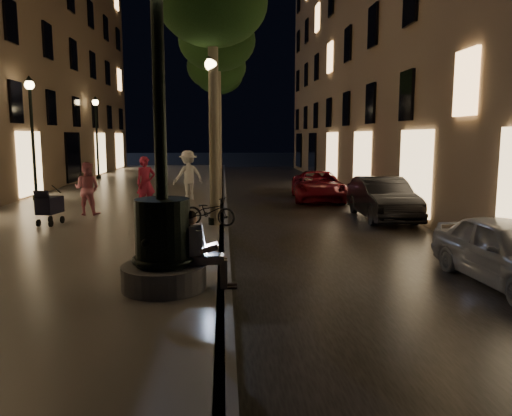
{
  "coord_description": "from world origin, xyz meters",
  "views": [
    {
      "loc": [
        0.0,
        -6.12,
        2.72
      ],
      "look_at": [
        0.6,
        3.0,
        1.39
      ],
      "focal_mm": 35.0,
      "sensor_mm": 36.0,
      "label": 1
    }
  ],
  "objects": [
    {
      "name": "fountain_lamppost",
      "position": [
        -1.0,
        2.0,
        1.21
      ],
      "size": [
        1.4,
        1.4,
        5.21
      ],
      "color": "#59595B",
      "rests_on": "promenade"
    },
    {
      "name": "tree_second",
      "position": [
        -0.2,
        14.0,
        6.33
      ],
      "size": [
        3.0,
        3.0,
        7.4
      ],
      "color": "#6B604C",
      "rests_on": "promenade"
    },
    {
      "name": "promenade",
      "position": [
        -4.0,
        15.0,
        0.1
      ],
      "size": [
        8.0,
        45.0,
        0.2
      ],
      "primitive_type": "cube",
      "color": "slate",
      "rests_on": "ground"
    },
    {
      "name": "lamp_curb_c",
      "position": [
        -0.3,
        24.0,
        3.24
      ],
      "size": [
        0.36,
        0.36,
        4.81
      ],
      "color": "black",
      "rests_on": "promenade"
    },
    {
      "name": "tree_near",
      "position": [
        -0.25,
        8.0,
        6.24
      ],
      "size": [
        3.0,
        3.0,
        7.3
      ],
      "color": "#6B604C",
      "rests_on": "promenade"
    },
    {
      "name": "car_front",
      "position": [
        5.2,
        2.41,
        0.62
      ],
      "size": [
        1.72,
        3.75,
        1.25
      ],
      "primitive_type": "imported",
      "rotation": [
        0.0,
        0.0,
        0.07
      ],
      "color": "#96979D",
      "rests_on": "ground"
    },
    {
      "name": "pedestrian_red",
      "position": [
        -2.64,
        11.02,
        1.11
      ],
      "size": [
        0.79,
        0.69,
        1.83
      ],
      "primitive_type": "imported",
      "rotation": [
        0.0,
        0.0,
        0.47
      ],
      "color": "#AB223F",
      "rests_on": "promenade"
    },
    {
      "name": "car_second",
      "position": [
        5.2,
        9.76,
        0.69
      ],
      "size": [
        1.54,
        4.21,
        1.38
      ],
      "primitive_type": "imported",
      "rotation": [
        0.0,
        0.0,
        -0.02
      ],
      "color": "black",
      "rests_on": "ground"
    },
    {
      "name": "lamp_left_c",
      "position": [
        -7.4,
        24.0,
        3.24
      ],
      "size": [
        0.36,
        0.36,
        4.81
      ],
      "color": "black",
      "rests_on": "promenade"
    },
    {
      "name": "lamp_curb_d",
      "position": [
        -0.3,
        32.0,
        3.24
      ],
      "size": [
        0.36,
        0.36,
        4.81
      ],
      "color": "black",
      "rests_on": "promenade"
    },
    {
      "name": "bicycle",
      "position": [
        -0.4,
        7.86,
        0.6
      ],
      "size": [
        1.62,
        1.04,
        0.8
      ],
      "primitive_type": "imported",
      "rotation": [
        0.0,
        0.0,
        1.21
      ],
      "color": "black",
      "rests_on": "promenade"
    },
    {
      "name": "tree_far",
      "position": [
        -0.22,
        26.0,
        6.43
      ],
      "size": [
        3.0,
        3.0,
        7.5
      ],
      "color": "#6B604C",
      "rests_on": "promenade"
    },
    {
      "name": "cobble_lane",
      "position": [
        3.0,
        15.0,
        0.01
      ],
      "size": [
        6.0,
        45.0,
        0.02
      ],
      "primitive_type": "cube",
      "color": "black",
      "rests_on": "ground"
    },
    {
      "name": "curb_strip",
      "position": [
        0.0,
        15.0,
        0.1
      ],
      "size": [
        0.25,
        45.0,
        0.2
      ],
      "primitive_type": "cube",
      "color": "#59595B",
      "rests_on": "ground"
    },
    {
      "name": "tree_third",
      "position": [
        -0.3,
        20.0,
        6.14
      ],
      "size": [
        3.0,
        3.0,
        7.2
      ],
      "color": "#6B604C",
      "rests_on": "promenade"
    },
    {
      "name": "ground",
      "position": [
        0.0,
        15.0,
        0.0
      ],
      "size": [
        120.0,
        120.0,
        0.0
      ],
      "primitive_type": "plane",
      "color": "black",
      "rests_on": "ground"
    },
    {
      "name": "car_third",
      "position": [
        4.0,
        14.69,
        0.62
      ],
      "size": [
        2.42,
        4.6,
        1.23
      ],
      "primitive_type": "imported",
      "rotation": [
        0.0,
        0.0,
        -0.09
      ],
      "color": "maroon",
      "rests_on": "ground"
    },
    {
      "name": "stroller",
      "position": [
        -4.93,
        8.22,
        0.76
      ],
      "size": [
        0.61,
        1.12,
        1.12
      ],
      "rotation": [
        0.0,
        0.0,
        -0.2
      ],
      "color": "black",
      "rests_on": "promenade"
    },
    {
      "name": "pedestrian_white",
      "position": [
        -1.39,
        13.66,
        1.17
      ],
      "size": [
        1.45,
        1.22,
        1.95
      ],
      "primitive_type": "imported",
      "rotation": [
        0.0,
        0.0,
        3.62
      ],
      "color": "silver",
      "rests_on": "promenade"
    },
    {
      "name": "lamp_curb_b",
      "position": [
        -0.3,
        16.0,
        3.24
      ],
      "size": [
        0.36,
        0.36,
        4.81
      ],
      "color": "black",
      "rests_on": "promenade"
    },
    {
      "name": "building_right",
      "position": [
        10.0,
        18.0,
        7.5
      ],
      "size": [
        8.0,
        36.0,
        15.0
      ],
      "primitive_type": "cube",
      "color": "#846C52",
      "rests_on": "ground"
    },
    {
      "name": "lamp_left_b",
      "position": [
        -7.4,
        14.0,
        3.24
      ],
      "size": [
        0.36,
        0.36,
        4.81
      ],
      "color": "black",
      "rests_on": "promenade"
    },
    {
      "name": "seated_man_laptop",
      "position": [
        -0.39,
        2.0,
        0.89
      ],
      "size": [
        0.93,
        0.32,
        1.3
      ],
      "color": "gray",
      "rests_on": "promenade"
    },
    {
      "name": "pedestrian_pink",
      "position": [
        -4.34,
        10.02,
        1.05
      ],
      "size": [
        0.93,
        0.79,
        1.69
      ],
      "primitive_type": "imported",
      "rotation": [
        0.0,
        0.0,
        2.95
      ],
      "color": "#BF6575",
      "rests_on": "promenade"
    },
    {
      "name": "lamp_curb_a",
      "position": [
        -0.3,
        8.0,
        3.24
      ],
      "size": [
        0.36,
        0.36,
        4.81
      ],
      "color": "black",
      "rests_on": "promenade"
    }
  ]
}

